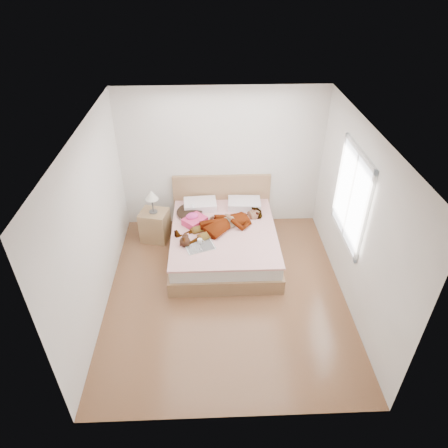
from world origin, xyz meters
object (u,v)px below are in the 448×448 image
Objects in this scene: phone at (193,206)px; towel at (194,220)px; woman at (223,222)px; plush_toy at (185,240)px; coffee_mug at (200,241)px; nightstand at (155,223)px; bed at (224,238)px; magazine at (200,246)px.

phone is 0.29m from towel.
woman is 0.76m from plush_toy.
coffee_mug is 1.22m from nightstand.
bed is 1.29m from nightstand.
plush_toy is at bearing -126.42° from phone.
phone reaches higher than towel.
coffee_mug is at bearing -110.31° from phone.
coffee_mug is (0.12, -0.84, -0.13)m from phone.
phone reaches higher than magazine.
magazine is at bearing -64.56° from woman.
woman is 1.62× the size of nightstand.
bed is at bearing 87.48° from woman.
woman is at bearing -14.89° from towel.
phone is at bearing 94.33° from towel.
bed reaches higher than magazine.
bed is at bearing -19.00° from nightstand.
phone is 0.18× the size of magazine.
nightstand reaches higher than magazine.
towel is at bearing -22.55° from nightstand.
bed is 17.49× the size of coffee_mug.
phone reaches higher than plush_toy.
nightstand is (-1.20, 0.43, -0.29)m from woman.
magazine is 0.52× the size of nightstand.
towel is at bearing -133.62° from woman.
towel is at bearing 166.46° from bed.
woman is 0.64m from phone.
nightstand is (-0.83, 0.87, -0.22)m from coffee_mug.
plush_toy is (-0.63, -0.45, 0.31)m from bed.
phone is at bearing -157.40° from woman.
woman reaches higher than towel.
plush_toy is at bearing 160.77° from magazine.
magazine is (-0.39, -0.53, 0.24)m from bed.
bed is 0.66m from coffee_mug.
towel is at bearing -114.41° from phone.
magazine is at bearing -91.29° from coffee_mug.
towel is 0.58m from coffee_mug.
magazine is at bearing -49.04° from nightstand.
bed is at bearing -13.54° from towel.
towel is at bearing 100.36° from coffee_mug.
coffee_mug is at bearing -69.27° from woman.
towel is 3.91× the size of coffee_mug.
bed is at bearing 48.78° from coffee_mug.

